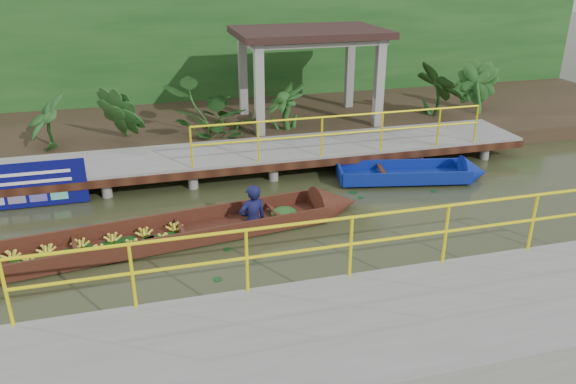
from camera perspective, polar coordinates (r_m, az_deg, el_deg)
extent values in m
plane|color=#2C3018|center=(11.48, -3.11, -4.10)|extent=(80.00, 80.00, 0.00)
cube|color=#322619|center=(18.33, -8.17, 6.96)|extent=(30.00, 8.00, 0.45)
cube|color=gray|center=(14.46, -6.12, 3.81)|extent=(16.00, 2.00, 0.15)
cube|color=black|center=(13.56, -5.40, 2.16)|extent=(16.00, 0.12, 0.18)
cylinder|color=#FFEC0D|center=(13.94, 5.67, 7.72)|extent=(7.50, 0.05, 0.05)
cylinder|color=#FFEC0D|center=(14.07, 5.60, 5.96)|extent=(7.50, 0.05, 0.05)
cylinder|color=#FFEC0D|center=(14.08, 5.59, 5.76)|extent=(0.05, 0.05, 1.00)
cylinder|color=gray|center=(13.80, -22.09, -0.04)|extent=(0.24, 0.24, 0.55)
cylinder|color=gray|center=(15.28, -21.54, 2.23)|extent=(0.24, 0.24, 0.55)
cylinder|color=gray|center=(13.66, -13.80, 0.82)|extent=(0.24, 0.24, 0.55)
cylinder|color=gray|center=(15.16, -14.06, 3.03)|extent=(0.24, 0.24, 0.55)
cylinder|color=gray|center=(13.82, -5.52, 1.67)|extent=(0.24, 0.24, 0.55)
cylinder|color=gray|center=(15.30, -6.57, 3.77)|extent=(0.24, 0.24, 0.55)
cylinder|color=gray|center=(14.26, 2.42, 2.44)|extent=(0.24, 0.24, 0.55)
cylinder|color=gray|center=(15.70, 0.67, 4.43)|extent=(0.24, 0.24, 0.55)
cylinder|color=gray|center=(14.95, 9.76, 3.11)|extent=(0.24, 0.24, 0.55)
cylinder|color=gray|center=(16.33, 7.46, 4.98)|extent=(0.24, 0.24, 0.55)
cylinder|color=gray|center=(15.87, 16.36, 3.68)|extent=(0.24, 0.24, 0.55)
cylinder|color=gray|center=(17.18, 13.67, 5.42)|extent=(0.24, 0.24, 0.55)
cylinder|color=gray|center=(13.82, -5.52, 1.67)|extent=(0.24, 0.24, 0.55)
cube|color=gray|center=(8.22, 10.45, -14.30)|extent=(18.00, 2.40, 0.70)
cylinder|color=#FFEC0D|center=(8.41, 7.82, -2.41)|extent=(10.00, 0.05, 0.05)
cylinder|color=#FFEC0D|center=(8.61, 7.66, -5.11)|extent=(10.00, 0.05, 0.05)
cylinder|color=#FFEC0D|center=(8.64, 7.64, -5.40)|extent=(0.05, 0.05, 1.00)
cube|color=gray|center=(15.88, -2.93, 9.80)|extent=(0.25, 0.25, 2.80)
cube|color=gray|center=(16.99, 9.21, 10.41)|extent=(0.25, 0.25, 2.80)
cube|color=gray|center=(18.18, -4.60, 11.45)|extent=(0.25, 0.25, 2.80)
cube|color=gray|center=(19.16, 6.27, 11.99)|extent=(0.25, 0.25, 2.80)
cube|color=gray|center=(17.24, 2.15, 15.26)|extent=(4.00, 2.60, 0.12)
cube|color=black|center=(17.21, 2.16, 15.92)|extent=(4.40, 3.00, 0.20)
cube|color=#164415|center=(20.37, -9.42, 13.62)|extent=(30.00, 0.80, 4.00)
cube|color=#3A1810|center=(11.28, -15.67, -5.20)|extent=(8.04, 2.04, 0.06)
cube|color=#3A1810|center=(11.66, -16.10, -3.51)|extent=(7.92, 1.11, 0.34)
cube|color=#3A1810|center=(10.77, -15.37, -5.72)|extent=(7.92, 1.11, 0.34)
cone|color=#3A1810|center=(12.41, 4.90, -1.27)|extent=(1.12, 1.08, 0.96)
ellipsoid|color=#164415|center=(11.92, -0.43, -2.15)|extent=(0.61, 0.51, 0.26)
imported|color=#11133E|center=(11.39, -3.69, 0.70)|extent=(0.66, 0.50, 1.64)
cube|color=navy|center=(14.28, 11.59, 1.52)|extent=(3.30, 1.57, 0.11)
cube|color=navy|center=(14.67, 11.16, 2.67)|extent=(3.13, 0.69, 0.32)
cube|color=navy|center=(13.81, 12.12, 1.29)|extent=(3.13, 0.69, 0.32)
cube|color=navy|center=(13.91, 5.29, 1.88)|extent=(0.25, 0.95, 0.32)
cone|color=navy|center=(14.83, 18.34, 1.87)|extent=(0.80, 1.00, 0.89)
cube|color=black|center=(14.10, 9.56, 2.12)|extent=(0.29, 0.95, 0.05)
cube|color=#0B0C5B|center=(13.67, -26.72, 0.44)|extent=(3.36, 0.03, 1.05)
cube|color=white|center=(13.56, -26.94, 1.46)|extent=(2.73, 0.01, 0.07)
cube|color=white|center=(13.62, -26.79, 0.68)|extent=(2.73, 0.01, 0.07)
imported|color=#164415|center=(16.00, -23.37, 6.68)|extent=(1.26, 1.26, 1.57)
imported|color=#164415|center=(15.83, -16.18, 7.51)|extent=(1.26, 1.26, 1.57)
imported|color=#164415|center=(15.97, -7.13, 8.37)|extent=(1.26, 1.26, 1.57)
imported|color=#164415|center=(16.35, -0.11, 8.90)|extent=(1.26, 1.26, 1.57)
imported|color=#164415|center=(18.27, 15.44, 9.59)|extent=(1.26, 1.26, 1.57)
imported|color=#164415|center=(19.06, 19.40, 9.66)|extent=(1.26, 1.26, 1.57)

